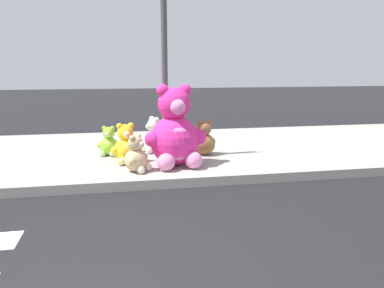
{
  "coord_description": "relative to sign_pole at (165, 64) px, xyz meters",
  "views": [
    {
      "loc": [
        0.18,
        -2.45,
        1.8
      ],
      "look_at": [
        1.34,
        3.6,
        0.55
      ],
      "focal_mm": 35.8,
      "sensor_mm": 36.0,
      "label": 1
    }
  ],
  "objects": [
    {
      "name": "plush_brown",
      "position": [
        0.74,
        0.11,
        -1.43
      ],
      "size": [
        0.5,
        0.47,
        0.67
      ],
      "color": "olive",
      "rests_on": "sidewalk"
    },
    {
      "name": "plush_yellow",
      "position": [
        -0.72,
        -0.26,
        -1.42
      ],
      "size": [
        0.53,
        0.49,
        0.7
      ],
      "color": "yellow",
      "rests_on": "sidewalk"
    },
    {
      "name": "plush_lime",
      "position": [
        -1.03,
        0.38,
        -1.47
      ],
      "size": [
        0.43,
        0.39,
        0.56
      ],
      "color": "#8CD133",
      "rests_on": "sidewalk"
    },
    {
      "name": "plush_lavender",
      "position": [
        0.1,
        1.03,
        -1.46
      ],
      "size": [
        0.43,
        0.43,
        0.59
      ],
      "color": "#B28CD8",
      "rests_on": "sidewalk"
    },
    {
      "name": "sidewalk",
      "position": [
        -1.0,
        0.8,
        -1.77
      ],
      "size": [
        28.0,
        4.4,
        0.15
      ],
      "primitive_type": "cube",
      "color": "#9E9B93",
      "rests_on": "ground_plane"
    },
    {
      "name": "plush_white",
      "position": [
        -0.17,
        0.54,
        -1.42
      ],
      "size": [
        0.5,
        0.51,
        0.69
      ],
      "color": "white",
      "rests_on": "sidewalk"
    },
    {
      "name": "plush_pink_large",
      "position": [
        0.09,
        -0.59,
        -1.15
      ],
      "size": [
        1.06,
        0.94,
        1.37
      ],
      "color": "#F22D93",
      "rests_on": "sidewalk"
    },
    {
      "name": "plush_tan",
      "position": [
        -0.57,
        -0.87,
        -1.46
      ],
      "size": [
        0.43,
        0.42,
        0.6
      ],
      "color": "tan",
      "rests_on": "sidewalk"
    },
    {
      "name": "sign_pole",
      "position": [
        0.0,
        0.0,
        0.0
      ],
      "size": [
        0.56,
        0.11,
        3.2
      ],
      "color": "#4C4C51",
      "rests_on": "sidewalk"
    }
  ]
}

